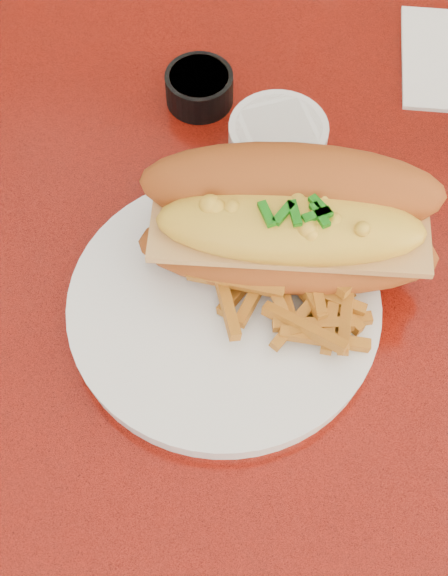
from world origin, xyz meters
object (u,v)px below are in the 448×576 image
(diner_table, at_px, (402,383))
(dinner_plate, at_px, (224,307))
(fork, at_px, (305,285))
(mac_hoagie, at_px, (290,221))
(gravy_ramekin, at_px, (277,144))
(sauce_cup_left, at_px, (199,87))

(diner_table, distance_m, dinner_plate, 0.25)
(fork, bearing_deg, mac_hoagie, 38.12)
(mac_hoagie, relative_size, gravy_ramekin, 2.50)
(gravy_ramekin, xyz_separation_m, sauce_cup_left, (-0.09, 0.05, -0.01))
(dinner_plate, bearing_deg, fork, 32.81)
(dinner_plate, bearing_deg, sauce_cup_left, 114.50)
(fork, distance_m, sauce_cup_left, 0.23)
(diner_table, bearing_deg, mac_hoagie, -178.12)
(fork, height_order, sauce_cup_left, sauce_cup_left)
(dinner_plate, xyz_separation_m, sauce_cup_left, (-0.10, 0.21, 0.01))
(mac_hoagie, distance_m, fork, 0.06)
(diner_table, distance_m, gravy_ramekin, 0.27)
(diner_table, relative_size, mac_hoagie, 4.77)
(gravy_ramekin, bearing_deg, sauce_cup_left, 151.51)
(diner_table, bearing_deg, gravy_ramekin, 150.28)
(fork, distance_m, gravy_ramekin, 0.14)
(dinner_plate, xyz_separation_m, mac_hoagie, (0.03, 0.06, 0.05))
(dinner_plate, height_order, fork, same)
(fork, height_order, gravy_ramekin, gravy_ramekin)
(dinner_plate, bearing_deg, diner_table, 21.77)
(dinner_plate, relative_size, mac_hoagie, 1.25)
(diner_table, xyz_separation_m, sauce_cup_left, (-0.26, 0.15, 0.18))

